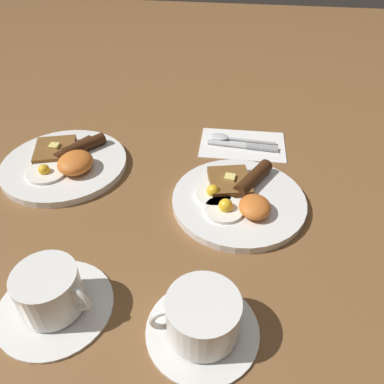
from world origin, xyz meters
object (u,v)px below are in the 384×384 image
at_px(breakfast_plate_near, 239,198).
at_px(spoon, 227,138).
at_px(teacup_near, 202,319).
at_px(breakfast_plate_far, 66,162).
at_px(knife, 247,146).
at_px(teacup_far, 51,295).

bearing_deg(breakfast_plate_near, spoon, 9.58).
distance_m(teacup_near, spoon, 0.49).
bearing_deg(breakfast_plate_far, spoon, -65.16).
height_order(breakfast_plate_near, teacup_near, teacup_near).
bearing_deg(breakfast_plate_far, knife, -71.44).
relative_size(breakfast_plate_far, knife, 1.63).
bearing_deg(breakfast_plate_far, breakfast_plate_near, -99.92).
relative_size(teacup_near, knife, 0.97).
height_order(teacup_near, knife, teacup_near).
bearing_deg(knife, spoon, -25.64).
height_order(breakfast_plate_far, knife, breakfast_plate_far).
height_order(breakfast_plate_near, spoon, breakfast_plate_near).
bearing_deg(breakfast_plate_far, teacup_far, -160.03).
bearing_deg(teacup_near, teacup_far, 88.15).
distance_m(breakfast_plate_near, knife, 0.19).
height_order(teacup_far, knife, teacup_far).
xyz_separation_m(teacup_near, teacup_far, (0.01, 0.21, 0.00)).
relative_size(teacup_far, knife, 1.03).
xyz_separation_m(knife, spoon, (0.03, 0.05, 0.00)).
distance_m(breakfast_plate_near, breakfast_plate_far, 0.38).
distance_m(teacup_near, teacup_far, 0.21).
bearing_deg(teacup_near, spoon, -0.03).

